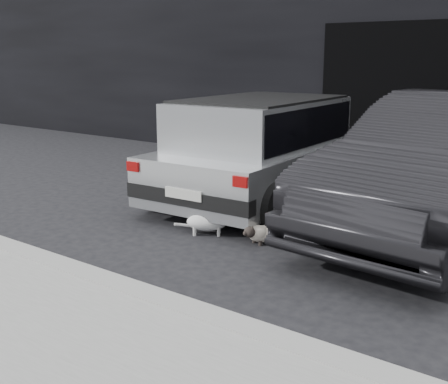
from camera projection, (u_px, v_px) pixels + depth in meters
The scene contains 7 objects.
ground at pixel (247, 219), 7.16m from camera, with size 80.00×80.00×0.00m, color black.
garage_opening at pixel (432, 100), 9.38m from camera, with size 4.00×0.10×2.60m, color black.
curb at pixel (167, 305), 4.54m from camera, with size 18.00×0.25×0.12m, color #969691.
sidewalk at pixel (40, 370), 3.61m from camera, with size 18.00×2.20×0.11m, color #969691.
silver_hatchback at pixel (264, 145), 7.94m from camera, with size 2.13×4.06×1.46m.
cat_siamese at pixel (264, 233), 6.22m from camera, with size 0.40×0.68×0.25m.
cat_white at pixel (210, 221), 6.50m from camera, with size 0.60×0.48×0.33m.
Camera 1 is at (3.89, -5.68, 2.02)m, focal length 45.00 mm.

